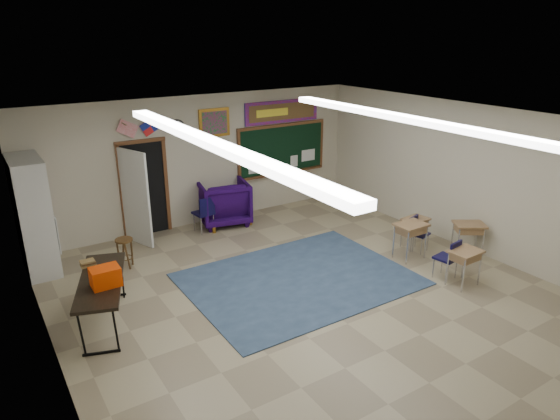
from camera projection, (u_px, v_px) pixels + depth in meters
floor at (316, 301)px, 8.48m from camera, size 9.00×9.00×0.00m
back_wall at (202, 161)px, 11.53m from camera, size 8.00×0.04×3.00m
left_wall at (50, 284)px, 5.94m from camera, size 0.04×9.00×3.00m
right_wall at (478, 181)px, 10.00m from camera, size 0.04×9.00×3.00m
ceiling at (321, 126)px, 7.46m from camera, size 8.00×9.00×0.04m
area_rug at (299, 279)px, 9.21m from camera, size 4.00×3.00×0.02m
fluorescent_strips at (321, 129)px, 7.48m from camera, size 3.86×6.00×0.10m
doorway at (142, 191)px, 10.80m from camera, size 1.10×0.89×2.16m
chalkboard at (282, 151)px, 12.63m from camera, size 2.55×0.14×1.30m
bulletin_board at (282, 112)px, 12.30m from camera, size 2.10×0.05×0.55m
framed_art_print at (214, 123)px, 11.39m from camera, size 0.75×0.05×0.65m
wall_clock at (177, 127)px, 10.94m from camera, size 0.32×0.05×0.32m
wall_flags at (139, 125)px, 10.44m from camera, size 1.16×0.06×0.70m
storage_cabinet at (34, 216)px, 9.27m from camera, size 0.59×1.25×2.20m
wingback_armchair at (223, 202)px, 11.76m from camera, size 1.33×1.36×1.05m
student_chair_reading at (203, 214)px, 11.28m from camera, size 0.47×0.47×0.85m
student_chair_desk_a at (446, 259)px, 9.16m from camera, size 0.44×0.44×0.78m
student_chair_desk_b at (419, 235)px, 10.30m from camera, size 0.45×0.45×0.73m
student_desk_front_left at (410, 239)px, 9.96m from camera, size 0.62×0.46×0.74m
student_desk_front_right at (415, 231)px, 10.51m from camera, size 0.56×0.44×0.64m
student_desk_back_left at (464, 266)px, 8.90m from camera, size 0.58×0.45×0.68m
student_desk_back_right at (468, 238)px, 10.05m from camera, size 0.74×0.69×0.71m
folding_table at (104, 299)px, 7.71m from camera, size 1.20×1.97×1.07m
wooden_stool at (125, 253)px, 9.61m from camera, size 0.33×0.33×0.59m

